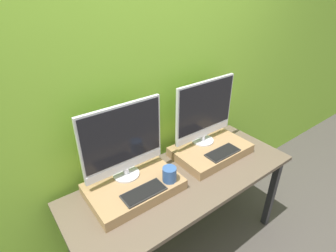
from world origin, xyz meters
The scene contains 9 objects.
wall_back centered at (0.00, 0.72, 1.30)m, with size 8.00×0.04×2.60m.
workbench centered at (0.00, 0.33, 0.67)m, with size 1.69×0.65×0.76m.
wooden_riser_left centered at (-0.35, 0.42, 0.79)m, with size 0.59×0.39×0.07m.
monitor_left centered at (-0.35, 0.52, 1.10)m, with size 0.55×0.18×0.51m.
keyboard_left centered at (-0.35, 0.30, 0.84)m, with size 0.27×0.12×0.01m.
mug centered at (-0.15, 0.30, 0.88)m, with size 0.09×0.09×0.10m.
wooden_riser_right centered at (0.35, 0.42, 0.79)m, with size 0.59×0.39×0.07m.
monitor_right centered at (0.35, 0.52, 1.10)m, with size 0.55×0.18×0.51m.
keyboard_right centered at (0.35, 0.30, 0.84)m, with size 0.27×0.12×0.01m.
Camera 1 is at (-0.96, -0.75, 1.98)m, focal length 28.00 mm.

